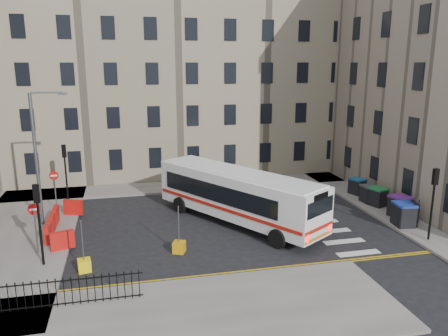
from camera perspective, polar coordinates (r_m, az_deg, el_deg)
name	(u,v)px	position (r m, az deg, el deg)	size (l,w,h in m)	color
ground	(254,220)	(28.21, 3.89, -6.84)	(120.00, 120.00, 0.00)	black
pavement_north	(150,188)	(35.30, -9.58, -2.65)	(36.00, 3.20, 0.15)	slate
pavement_east	(351,193)	(35.11, 16.20, -3.10)	(2.40, 26.00, 0.15)	slate
pavement_west	(22,232)	(28.72, -24.86, -7.59)	(6.00, 22.00, 0.15)	slate
pavement_sw	(155,321)	(18.14, -9.01, -19.12)	(20.00, 6.00, 0.15)	slate
terrace_north	(131,77)	(40.80, -12.11, 11.60)	(38.30, 10.80, 17.20)	gray
traffic_light_east	(434,193)	(26.59, 25.70, -2.97)	(0.28, 0.22, 4.10)	black
traffic_light_nw	(65,164)	(32.81, -20.05, 0.51)	(0.28, 0.22, 4.10)	black
traffic_light_sw	(38,212)	(22.79, -23.09, -5.33)	(0.28, 0.22, 4.10)	black
streetlamp	(36,157)	(28.32, -23.34, 1.28)	(0.50, 0.22, 8.14)	#595B5E
no_entry_north	(54,183)	(31.14, -21.26, -1.78)	(0.60, 0.08, 3.00)	#595B5E
no_entry_south	(35,218)	(24.53, -23.49, -6.01)	(0.60, 0.08, 3.00)	#595B5E
roadworks_barriers	(59,223)	(27.67, -20.78, -6.71)	(1.66, 6.26, 1.00)	red
iron_railings	(45,294)	(19.66, -22.39, -15.03)	(7.80, 0.04, 1.20)	black
bus	(237,194)	(27.23, 1.77, -3.41)	(8.66, 11.50, 3.25)	white
wheelie_bin_a	(404,214)	(28.82, 22.41, -5.61)	(1.28, 1.43, 1.41)	black
wheelie_bin_b	(400,206)	(30.34, 21.99, -4.67)	(1.37, 1.49, 1.37)	black
wheelie_bin_c	(377,197)	(32.14, 19.41, -3.54)	(1.32, 1.41, 1.27)	black
wheelie_bin_d	(369,194)	(32.70, 18.40, -3.21)	(1.04, 1.18, 1.23)	black
wheelie_bin_e	(357,186)	(34.48, 17.01, -2.29)	(1.25, 1.33, 1.19)	black
pedestrian	(415,213)	(28.74, 23.71, -5.39)	(0.66, 0.43, 1.80)	black
bollard_yellow	(84,265)	(22.63, -17.77, -12.02)	(0.60, 0.60, 0.60)	yellow
bollard_chevron	(179,247)	(23.67, -5.88, -10.23)	(0.60, 0.60, 0.60)	orange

